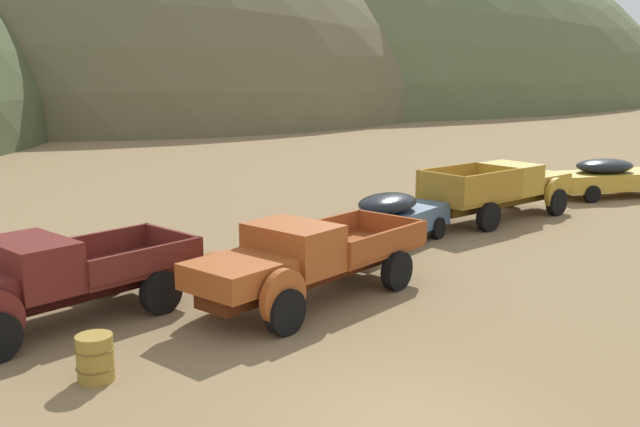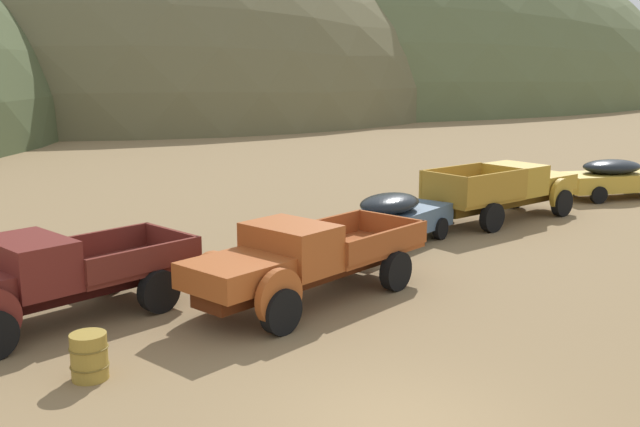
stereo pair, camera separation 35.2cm
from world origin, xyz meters
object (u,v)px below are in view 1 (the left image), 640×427
truck_oxblood (39,281)px  oil_drum_foreground (95,358)px  truck_mustard (507,189)px  car_faded_yellow (613,177)px  truck_oxide_orange (298,262)px  car_chalk_blue (394,216)px

truck_oxblood → oil_drum_foreground: size_ratio=7.60×
truck_oxblood → truck_mustard: bearing=174.5°
car_faded_yellow → oil_drum_foreground: 23.74m
car_faded_yellow → oil_drum_foreground: size_ratio=6.41×
car_faded_yellow → truck_oxide_orange: bearing=-148.5°
car_chalk_blue → car_faded_yellow: same height
truck_oxblood → oil_drum_foreground: (0.13, -3.17, -0.59)m
truck_oxide_orange → car_chalk_blue: bearing=-164.4°
car_chalk_blue → truck_oxblood: bearing=169.3°
truck_oxblood → truck_mustard: size_ratio=0.95×
car_chalk_blue → truck_mustard: 5.78m
truck_mustard → car_faded_yellow: (6.65, 0.34, -0.20)m
truck_mustard → oil_drum_foreground: size_ratio=8.03×
truck_mustard → oil_drum_foreground: 17.27m
truck_oxide_orange → oil_drum_foreground: 5.30m
truck_oxide_orange → car_faded_yellow: bearing=178.3°
car_chalk_blue → car_faded_yellow: (12.39, 1.03, 0.00)m
truck_oxide_orange → car_faded_yellow: size_ratio=1.27×
oil_drum_foreground → truck_mustard: bearing=18.5°
oil_drum_foreground → car_faded_yellow: bearing=14.2°
car_chalk_blue → oil_drum_foreground: bearing=-175.0°
truck_oxblood → car_chalk_blue: (10.76, 1.63, -0.19)m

